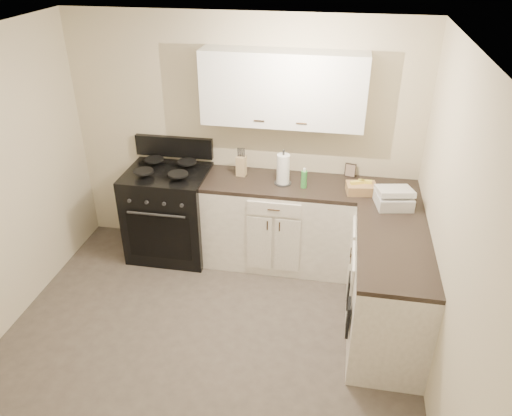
% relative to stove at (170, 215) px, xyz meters
% --- Properties ---
extents(floor, '(3.60, 3.60, 0.00)m').
position_rel_stove_xyz_m(floor, '(0.74, -1.48, -0.46)').
color(floor, '#473F38').
rests_on(floor, ground).
extents(ceiling, '(3.60, 3.60, 0.00)m').
position_rel_stove_xyz_m(ceiling, '(0.74, -1.48, 2.04)').
color(ceiling, white).
rests_on(ceiling, wall_back).
extents(wall_back, '(3.60, 0.00, 3.60)m').
position_rel_stove_xyz_m(wall_back, '(0.74, 0.32, 0.79)').
color(wall_back, beige).
rests_on(wall_back, ground).
extents(wall_right, '(0.00, 3.60, 3.60)m').
position_rel_stove_xyz_m(wall_right, '(2.54, -1.48, 0.79)').
color(wall_right, beige).
rests_on(wall_right, ground).
extents(base_cabinets_back, '(1.55, 0.60, 0.90)m').
position_rel_stove_xyz_m(base_cabinets_back, '(1.16, 0.02, -0.01)').
color(base_cabinets_back, white).
rests_on(base_cabinets_back, floor).
extents(base_cabinets_right, '(0.60, 1.90, 0.90)m').
position_rel_stove_xyz_m(base_cabinets_right, '(2.24, -0.63, -0.01)').
color(base_cabinets_right, white).
rests_on(base_cabinets_right, floor).
extents(countertop_back, '(1.55, 0.60, 0.04)m').
position_rel_stove_xyz_m(countertop_back, '(1.16, 0.02, 0.46)').
color(countertop_back, black).
rests_on(countertop_back, base_cabinets_back).
extents(countertop_right, '(0.60, 1.90, 0.04)m').
position_rel_stove_xyz_m(countertop_right, '(2.24, -0.63, 0.46)').
color(countertop_right, black).
rests_on(countertop_right, base_cabinets_right).
extents(upper_cabinets, '(1.55, 0.30, 0.70)m').
position_rel_stove_xyz_m(upper_cabinets, '(1.16, 0.18, 1.38)').
color(upper_cabinets, white).
rests_on(upper_cabinets, wall_back).
extents(stove, '(0.84, 0.72, 1.02)m').
position_rel_stove_xyz_m(stove, '(0.00, 0.00, 0.00)').
color(stove, black).
rests_on(stove, floor).
extents(knife_block, '(0.10, 0.09, 0.21)m').
position_rel_stove_xyz_m(knife_block, '(0.76, 0.12, 0.58)').
color(knife_block, tan).
rests_on(knife_block, countertop_back).
extents(paper_towel, '(0.13, 0.13, 0.31)m').
position_rel_stove_xyz_m(paper_towel, '(1.21, 0.01, 0.63)').
color(paper_towel, white).
rests_on(paper_towel, countertop_back).
extents(soap_bottle, '(0.07, 0.07, 0.17)m').
position_rel_stove_xyz_m(soap_bottle, '(1.42, -0.05, 0.57)').
color(soap_bottle, green).
rests_on(soap_bottle, countertop_back).
extents(picture_frame, '(0.12, 0.06, 0.14)m').
position_rel_stove_xyz_m(picture_frame, '(1.86, 0.28, 0.55)').
color(picture_frame, black).
rests_on(picture_frame, countertop_back).
extents(wicker_basket, '(0.30, 0.22, 0.09)m').
position_rel_stove_xyz_m(wicker_basket, '(1.97, -0.06, 0.53)').
color(wicker_basket, '#A8804F').
rests_on(wicker_basket, countertop_right).
extents(countertop_grill, '(0.36, 0.34, 0.11)m').
position_rel_stove_xyz_m(countertop_grill, '(2.26, -0.27, 0.54)').
color(countertop_grill, silver).
rests_on(countertop_grill, countertop_right).
extents(oven_mitt_near, '(0.02, 0.17, 0.30)m').
position_rel_stove_xyz_m(oven_mitt_near, '(1.92, -1.31, 0.00)').
color(oven_mitt_near, black).
rests_on(oven_mitt_near, base_cabinets_right).
extents(oven_mitt_far, '(0.02, 0.17, 0.30)m').
position_rel_stove_xyz_m(oven_mitt_far, '(1.92, -1.00, 0.03)').
color(oven_mitt_far, black).
rests_on(oven_mitt_far, base_cabinets_right).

